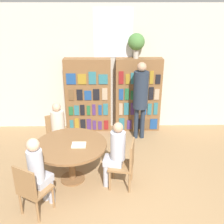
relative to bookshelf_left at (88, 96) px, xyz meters
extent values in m
cube|color=beige|center=(0.61, 0.19, 0.60)|extent=(6.40, 0.06, 3.00)
cube|color=white|center=(0.61, 0.16, 1.45)|extent=(0.90, 0.01, 1.10)
cube|color=brown|center=(0.00, 0.00, 0.00)|extent=(1.10, 0.32, 1.80)
cube|color=#2D707A|center=(-0.42, -0.17, -0.71)|extent=(0.09, 0.02, 0.26)
cube|color=olive|center=(-0.29, -0.17, -0.69)|extent=(0.09, 0.02, 0.30)
cube|color=black|center=(-0.14, -0.17, -0.70)|extent=(0.12, 0.02, 0.27)
cube|color=#4C2D6B|center=(0.01, -0.17, -0.70)|extent=(0.11, 0.02, 0.28)
cube|color=#4C2D6B|center=(0.14, -0.17, -0.72)|extent=(0.09, 0.02, 0.24)
cube|color=#4C2D6B|center=(0.28, -0.17, -0.73)|extent=(0.09, 0.02, 0.22)
cube|color=maroon|center=(0.43, -0.17, -0.72)|extent=(0.11, 0.02, 0.24)
cube|color=#236638|center=(-0.42, -0.17, -0.34)|extent=(0.10, 0.02, 0.22)
cube|color=#2D707A|center=(-0.28, -0.17, -0.32)|extent=(0.12, 0.02, 0.25)
cube|color=black|center=(-0.14, -0.17, -0.31)|extent=(0.11, 0.02, 0.26)
cube|color=#236638|center=(0.01, -0.17, -0.33)|extent=(0.08, 0.02, 0.24)
cube|color=#4C2D6B|center=(0.14, -0.17, -0.31)|extent=(0.08, 0.02, 0.27)
cube|color=navy|center=(0.29, -0.17, -0.32)|extent=(0.08, 0.02, 0.25)
cube|color=#2D707A|center=(0.42, -0.17, -0.30)|extent=(0.12, 0.02, 0.29)
cube|color=brown|center=(-0.39, -0.17, 0.07)|extent=(0.12, 0.02, 0.26)
cube|color=black|center=(-0.19, -0.17, 0.08)|extent=(0.14, 0.02, 0.26)
cube|color=navy|center=(0.01, -0.17, 0.06)|extent=(0.17, 0.02, 0.23)
cube|color=black|center=(0.20, -0.17, 0.08)|extent=(0.15, 0.02, 0.27)
cube|color=tan|center=(0.41, -0.17, 0.09)|extent=(0.13, 0.02, 0.29)
cube|color=navy|center=(-0.37, -0.17, 0.47)|extent=(0.22, 0.02, 0.26)
cube|color=olive|center=(-0.12, -0.17, 0.46)|extent=(0.20, 0.02, 0.24)
cube|color=#2D707A|center=(0.12, -0.17, 0.48)|extent=(0.17, 0.02, 0.29)
cube|color=#2D707A|center=(0.37, -0.17, 0.45)|extent=(0.21, 0.02, 0.23)
cube|color=brown|center=(1.22, 0.00, 0.00)|extent=(1.10, 0.32, 1.80)
cube|color=#2D707A|center=(0.82, -0.17, -0.69)|extent=(0.13, 0.02, 0.29)
cube|color=#4C2D6B|center=(1.01, -0.17, -0.72)|extent=(0.11, 0.02, 0.24)
cube|color=black|center=(1.22, -0.17, -0.70)|extent=(0.14, 0.02, 0.28)
cube|color=brown|center=(1.42, -0.17, -0.71)|extent=(0.15, 0.02, 0.25)
cube|color=navy|center=(1.62, -0.17, -0.70)|extent=(0.18, 0.02, 0.27)
cube|color=tan|center=(0.79, -0.17, -0.30)|extent=(0.08, 0.02, 0.30)
cube|color=#2D707A|center=(0.93, -0.17, -0.29)|extent=(0.12, 0.02, 0.31)
cube|color=#4C2D6B|center=(1.07, -0.17, -0.29)|extent=(0.09, 0.02, 0.31)
cube|color=tan|center=(1.22, -0.17, -0.31)|extent=(0.12, 0.02, 0.28)
cube|color=navy|center=(1.37, -0.17, -0.34)|extent=(0.09, 0.02, 0.22)
cube|color=#2D707A|center=(1.49, -0.17, -0.30)|extent=(0.10, 0.02, 0.29)
cube|color=#2D707A|center=(1.64, -0.17, -0.29)|extent=(0.10, 0.02, 0.31)
cube|color=navy|center=(0.80, -0.17, 0.08)|extent=(0.10, 0.02, 0.27)
cube|color=#236638|center=(0.93, -0.17, 0.08)|extent=(0.10, 0.02, 0.28)
cube|color=#236638|center=(1.08, -0.17, 0.06)|extent=(0.12, 0.02, 0.22)
cube|color=#2D707A|center=(1.23, -0.17, 0.06)|extent=(0.10, 0.02, 0.23)
cube|color=#2D707A|center=(1.37, -0.17, 0.10)|extent=(0.11, 0.02, 0.30)
cube|color=black|center=(1.51, -0.17, 0.10)|extent=(0.11, 0.02, 0.31)
cube|color=tan|center=(1.64, -0.17, 0.08)|extent=(0.12, 0.02, 0.26)
cube|color=maroon|center=(0.79, -0.17, 0.49)|extent=(0.11, 0.02, 0.30)
cube|color=olive|center=(0.94, -0.17, 0.46)|extent=(0.09, 0.02, 0.24)
cube|color=#2D707A|center=(1.07, -0.17, 0.47)|extent=(0.11, 0.02, 0.27)
cube|color=navy|center=(1.22, -0.17, 0.46)|extent=(0.08, 0.02, 0.24)
cube|color=#2D707A|center=(1.36, -0.17, 0.48)|extent=(0.13, 0.02, 0.28)
cube|color=olive|center=(1.50, -0.17, 0.49)|extent=(0.09, 0.02, 0.31)
cube|color=black|center=(1.65, -0.17, 0.45)|extent=(0.11, 0.02, 0.22)
cylinder|color=#B7AD9E|center=(1.13, 0.00, 1.01)|extent=(0.12, 0.12, 0.22)
sphere|color=#4C7F3D|center=(1.13, 0.00, 1.28)|extent=(0.38, 0.38, 0.38)
cylinder|color=brown|center=(-0.18, -2.09, -0.88)|extent=(0.44, 0.44, 0.03)
cylinder|color=brown|center=(-0.18, -2.09, -0.54)|extent=(0.12, 0.12, 0.67)
cylinder|color=brown|center=(-0.18, -2.09, -0.18)|extent=(1.27, 1.27, 0.04)
cube|color=olive|center=(-0.62, -2.86, -0.50)|extent=(0.55, 0.55, 0.04)
cube|color=olive|center=(-0.71, -3.02, -0.25)|extent=(0.37, 0.23, 0.45)
cylinder|color=olive|center=(-0.68, -2.63, -0.71)|extent=(0.04, 0.04, 0.38)
cylinder|color=olive|center=(-0.39, -2.80, -0.71)|extent=(0.04, 0.04, 0.38)
cylinder|color=olive|center=(-0.85, -2.93, -0.71)|extent=(0.04, 0.04, 0.38)
cylinder|color=olive|center=(-0.55, -3.10, -0.71)|extent=(0.04, 0.04, 0.38)
cube|color=olive|center=(-0.55, -1.27, -0.50)|extent=(0.53, 0.53, 0.04)
cube|color=olive|center=(-0.62, -1.11, -0.25)|extent=(0.38, 0.20, 0.45)
cylinder|color=olive|center=(-0.32, -1.36, -0.71)|extent=(0.04, 0.04, 0.38)
cylinder|color=olive|center=(-0.63, -1.50, -0.71)|extent=(0.04, 0.04, 0.38)
cylinder|color=olive|center=(-0.46, -1.05, -0.71)|extent=(0.04, 0.04, 0.38)
cylinder|color=olive|center=(-0.77, -1.19, -0.71)|extent=(0.04, 0.04, 0.38)
cube|color=olive|center=(0.70, -2.27, -0.50)|extent=(0.47, 0.47, 0.04)
cube|color=olive|center=(0.87, -2.30, -0.25)|extent=(0.12, 0.40, 0.45)
cylinder|color=olive|center=(0.50, -2.40, -0.71)|extent=(0.04, 0.04, 0.38)
cylinder|color=olive|center=(0.57, -2.06, -0.71)|extent=(0.04, 0.04, 0.38)
cylinder|color=olive|center=(0.83, -2.47, -0.71)|extent=(0.04, 0.04, 0.38)
cylinder|color=olive|center=(0.90, -2.13, -0.71)|extent=(0.04, 0.04, 0.38)
cube|color=beige|center=(-0.49, -1.40, -0.42)|extent=(0.37, 0.40, 0.12)
cylinder|color=beige|center=(-0.52, -1.33, -0.11)|extent=(0.26, 0.26, 0.50)
sphere|color=tan|center=(-0.52, -1.33, 0.23)|extent=(0.17, 0.17, 0.17)
cylinder|color=beige|center=(-0.38, -1.47, -0.69)|extent=(0.10, 0.10, 0.42)
cylinder|color=beige|center=(-0.51, -1.53, -0.69)|extent=(0.10, 0.10, 0.42)
cube|color=#B2B7C6|center=(0.56, -2.24, -0.42)|extent=(0.36, 0.31, 0.12)
cylinder|color=#B2B7C6|center=(0.64, -2.25, -0.11)|extent=(0.25, 0.25, 0.50)
sphere|color=tan|center=(0.64, -2.25, 0.23)|extent=(0.17, 0.17, 0.17)
cylinder|color=#B2B7C6|center=(0.44, -2.28, -0.69)|extent=(0.10, 0.10, 0.42)
cylinder|color=#B2B7C6|center=(0.47, -2.15, -0.69)|extent=(0.10, 0.10, 0.42)
cube|color=#B2B7C6|center=(-0.55, -2.74, -0.42)|extent=(0.36, 0.39, 0.12)
cylinder|color=#B2B7C6|center=(-0.59, -2.81, -0.11)|extent=(0.23, 0.23, 0.50)
sphere|color=#DBB293|center=(-0.59, -2.81, 0.24)|extent=(0.19, 0.19, 0.19)
cylinder|color=#B2B7C6|center=(-0.55, -2.61, -0.69)|extent=(0.10, 0.10, 0.42)
cylinder|color=#B2B7C6|center=(-0.44, -2.68, -0.69)|extent=(0.10, 0.10, 0.42)
cylinder|color=#232D3D|center=(1.14, -0.51, -0.51)|extent=(0.10, 0.10, 0.77)
cylinder|color=#232D3D|center=(1.29, -0.51, -0.51)|extent=(0.10, 0.10, 0.77)
cylinder|color=#232D3D|center=(1.21, -0.51, 0.30)|extent=(0.33, 0.33, 0.84)
sphere|color=tan|center=(1.21, -0.51, 0.82)|extent=(0.20, 0.20, 0.20)
cylinder|color=#232D3D|center=(1.31, -0.22, 0.51)|extent=(0.07, 0.30, 0.07)
cube|color=silver|center=(-0.02, -2.15, -0.15)|extent=(0.24, 0.18, 0.03)
camera|label=1|loc=(0.47, -6.06, 2.09)|focal=42.00mm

